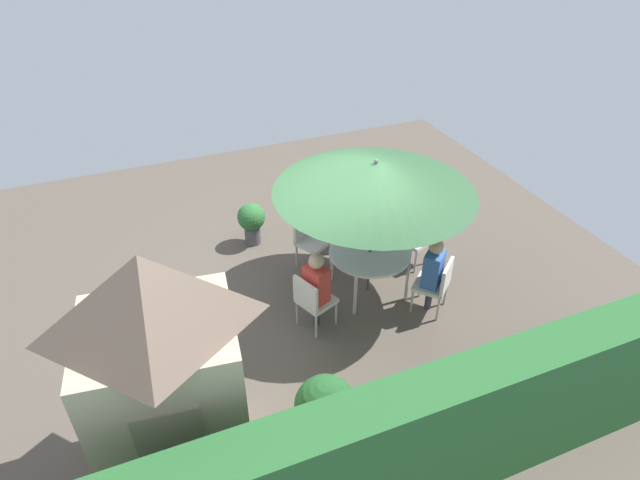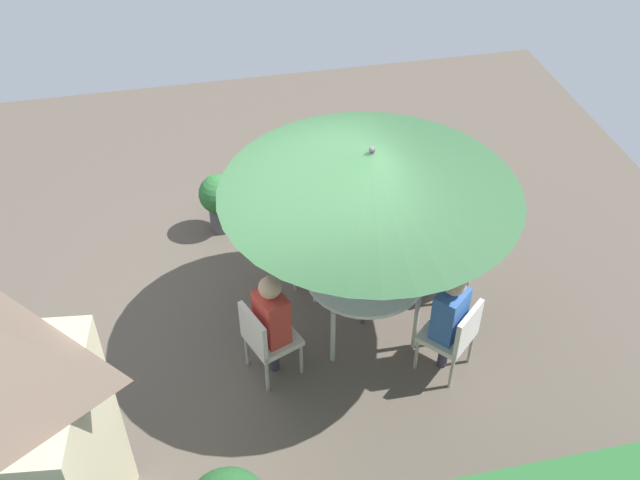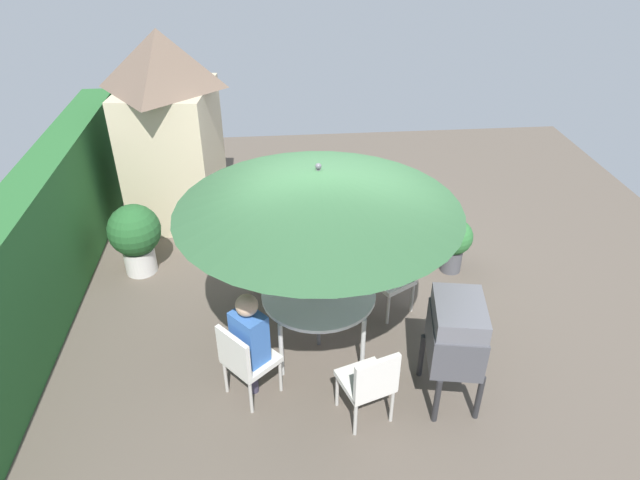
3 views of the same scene
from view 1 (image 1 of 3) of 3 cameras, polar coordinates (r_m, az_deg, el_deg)
name	(u,v)px [view 1 (image 1 of 3)]	position (r m, az deg, el deg)	size (l,w,h in m)	color
ground_plane	(304,293)	(8.46, -1.69, -5.71)	(11.00, 11.00, 0.00)	brown
hedge_backdrop	(428,441)	(5.73, 11.46, -20.34)	(7.05, 0.51, 1.70)	#28602D
garden_shed	(165,372)	(5.56, -16.27, -13.36)	(1.68, 1.50, 2.88)	#C6B793
patio_table	(370,254)	(8.14, 5.34, -1.53)	(1.25, 1.25, 0.75)	white
patio_umbrella	(375,177)	(7.44, 5.89, 6.69)	(2.88, 2.88, 2.29)	#4C4C51
bbq_grill	(384,196)	(9.34, 6.82, 4.70)	(0.78, 0.62, 1.20)	#47474C
chair_near_shed	(312,299)	(7.56, -0.85, -6.36)	(0.60, 0.60, 0.90)	silver
chair_far_side	(437,283)	(8.02, 12.38, -4.51)	(0.65, 0.65, 0.90)	silver
chair_toward_hedge	(419,235)	(8.99, 10.58, 0.57)	(0.59, 0.59, 0.90)	silver
chair_toward_house	(309,237)	(8.78, -1.16, 0.29)	(0.63, 0.64, 0.90)	silver
potted_plant_by_shed	(325,410)	(6.19, 0.58, -17.74)	(0.70, 0.70, 1.00)	silver
potted_plant_by_grill	(252,220)	(9.39, -7.33, 2.11)	(0.49, 0.49, 0.78)	#4C4C51
person_in_red	(316,282)	(7.43, -0.38, -4.53)	(0.35, 0.41, 1.26)	#CC3D33
person_in_blue	(433,267)	(7.87, 12.02, -2.86)	(0.41, 0.40, 1.26)	#3866B2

